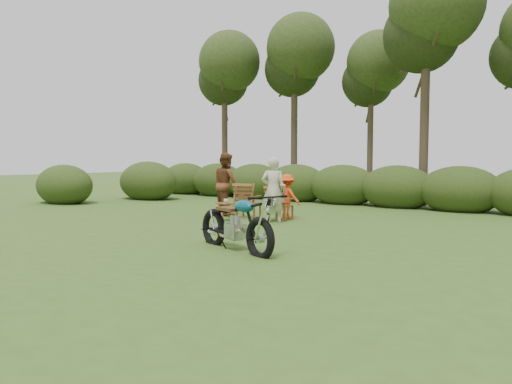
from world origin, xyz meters
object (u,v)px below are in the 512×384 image
Objects in this scene: side_table at (226,212)px; cup at (226,201)px; motorcycle at (235,250)px; lawn_chair_right at (280,220)px; lawn_chair_left at (249,217)px; adult_a at (273,222)px; adult_b at (226,215)px; child at (287,218)px.

cup is at bearing -28.89° from side_table.
motorcycle is at bearing -46.07° from side_table.
lawn_chair_right is 0.96× the size of lawn_chair_left.
lawn_chair_left is (-1.01, -0.09, 0.00)m from lawn_chair_right.
adult_b is at bearing -44.61° from adult_a.
lawn_chair_left is at bearing -51.56° from adult_a.
cup is at bearing 75.24° from lawn_chair_left.
child is at bearing -109.39° from adult_a.
motorcycle is 4.12m from cup.
motorcycle is 4.50× the size of side_table.
motorcycle is at bearing -46.22° from cup.
adult_a is 0.90m from child.
motorcycle is 4.37m from lawn_chair_right.
adult_a is at bearing 23.65° from cup.
cup is 1.77m from child.
motorcycle is 1.77× the size of child.
child is at bearing -89.13° from lawn_chair_right.
lawn_chair_left is 0.57× the size of adult_a.
adult_a is (-1.68, 3.45, 0.00)m from motorcycle.
cup reaches higher than side_table.
lawn_chair_right is 1.87m from adult_b.
side_table is at bearing 73.30° from lawn_chair_left.
cup is at bearing 150.24° from motorcycle.
adult_b is at bearing 131.24° from cup.
lawn_chair_left reaches higher than lawn_chair_right.
lawn_chair_left is (-2.84, 3.88, 0.00)m from motorcycle.
motorcycle is 1.28× the size of adult_a.
lawn_chair_left is 0.95m from side_table.
side_table is 0.29m from cup.
lawn_chair_left reaches higher than side_table.
adult_a is at bearing 143.90° from lawn_chair_left.
motorcycle is 2.33× the size of lawn_chair_right.
lawn_chair_right is 1.93× the size of side_table.
lawn_chair_right is 0.51× the size of adult_b.
adult_b is at bearing -4.28° from lawn_chair_right.
lawn_chair_right is at bearing -151.31° from adult_b.
adult_a reaches higher than child.
child is at bearing 129.73° from motorcycle.
child reaches higher than cup.
side_table is 1.30m from adult_b.
adult_b is (-1.87, -0.03, 0.00)m from lawn_chair_right.
motorcycle is at bearing 160.91° from adult_b.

